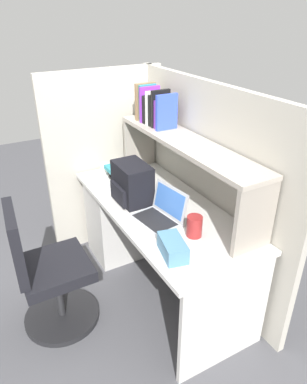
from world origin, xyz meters
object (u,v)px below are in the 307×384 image
(laptop, at_px, (161,213))
(office_chair, at_px, (47,277))
(computer_mouse, at_px, (103,186))
(backpack, at_px, (132,183))
(tissue_box, at_px, (173,248))
(snack_canister, at_px, (194,226))
(paper_cup, at_px, (105,168))

(laptop, height_order, office_chair, laptop)
(computer_mouse, bearing_deg, backpack, 13.11)
(backpack, distance_m, computer_mouse, 0.33)
(tissue_box, height_order, snack_canister, snack_canister)
(backpack, xyz_separation_m, computer_mouse, (-0.28, -0.11, -0.12))
(laptop, height_order, tissue_box, laptop)
(paper_cup, bearing_deg, snack_canister, 6.53)
(laptop, height_order, backpack, backpack)
(laptop, bearing_deg, tissue_box, -19.96)
(backpack, xyz_separation_m, office_chair, (0.12, -0.69, -0.47))
(laptop, relative_size, computer_mouse, 3.29)
(laptop, bearing_deg, office_chair, -106.12)
(paper_cup, distance_m, snack_canister, 1.13)
(snack_canister, bearing_deg, paper_cup, -173.47)
(laptop, xyz_separation_m, office_chair, (-0.21, -0.74, -0.39))
(snack_canister, bearing_deg, backpack, -166.86)
(computer_mouse, xyz_separation_m, snack_canister, (0.86, 0.25, 0.05))
(laptop, distance_m, backpack, 0.35)
(computer_mouse, distance_m, snack_canister, 0.90)
(office_chair, bearing_deg, paper_cup, -42.50)
(snack_canister, distance_m, office_chair, 1.03)
(tissue_box, xyz_separation_m, office_chair, (-0.56, -0.61, -0.39))
(backpack, distance_m, paper_cup, 0.54)
(backpack, distance_m, tissue_box, 0.69)
(paper_cup, bearing_deg, backpack, -0.87)
(tissue_box, distance_m, office_chair, 0.92)
(tissue_box, bearing_deg, snack_canister, 127.73)
(computer_mouse, bearing_deg, tissue_box, -6.80)
(paper_cup, bearing_deg, tissue_box, -4.06)
(computer_mouse, relative_size, paper_cup, 1.24)
(computer_mouse, relative_size, office_chair, 0.11)
(backpack, height_order, office_chair, backpack)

